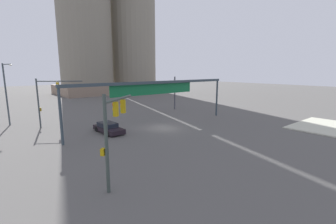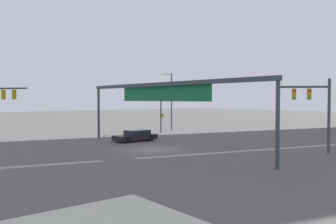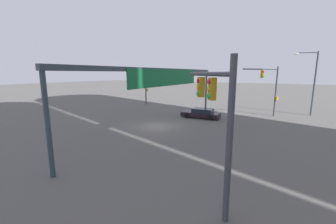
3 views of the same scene
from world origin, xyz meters
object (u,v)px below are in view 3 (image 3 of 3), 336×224
traffic_signal_opposite_side (218,112)px  sedan_car_approaching (201,113)px  traffic_signal_cross_street (270,84)px  streetlamp_curved_arm (312,79)px  traffic_signal_near_corner (146,82)px

traffic_signal_opposite_side → sedan_car_approaching: (-16.83, -7.06, -3.54)m
traffic_signal_cross_street → sedan_car_approaching: size_ratio=1.33×
traffic_signal_opposite_side → sedan_car_approaching: 18.59m
traffic_signal_cross_street → streetlamp_curved_arm: 6.12m
streetlamp_curved_arm → traffic_signal_near_corner: bearing=-7.3°
traffic_signal_near_corner → traffic_signal_opposite_side: traffic_signal_opposite_side is taller
traffic_signal_cross_street → traffic_signal_opposite_side: bearing=35.6°
traffic_signal_opposite_side → sedan_car_approaching: bearing=-20.3°
traffic_signal_near_corner → traffic_signal_opposite_side: size_ratio=0.98×
sedan_car_approaching → traffic_signal_cross_street: bearing=-148.3°
traffic_signal_near_corner → sedan_car_approaching: traffic_signal_near_corner is taller
traffic_signal_cross_street → sedan_car_approaching: traffic_signal_cross_street is taller
traffic_signal_opposite_side → streetlamp_curved_arm: size_ratio=0.75×
traffic_signal_cross_street → streetlamp_curved_arm: bearing=165.8°
traffic_signal_near_corner → traffic_signal_opposite_side: 29.66m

